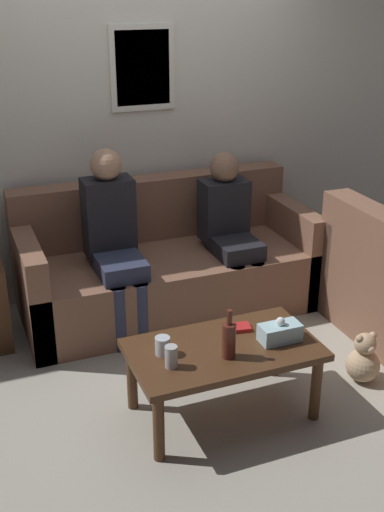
% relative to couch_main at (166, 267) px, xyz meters
% --- Properties ---
extents(ground_plane, '(16.00, 16.00, 0.00)m').
position_rel_couch_main_xyz_m(ground_plane, '(0.00, -0.54, -0.32)').
color(ground_plane, '#ADA899').
extents(wall_back, '(9.00, 0.08, 2.60)m').
position_rel_couch_main_xyz_m(wall_back, '(0.00, 0.48, 0.98)').
color(wall_back, silver).
rests_on(wall_back, ground_plane).
extents(couch_main, '(2.13, 0.91, 0.93)m').
position_rel_couch_main_xyz_m(couch_main, '(0.00, 0.00, 0.00)').
color(couch_main, brown).
rests_on(couch_main, ground_plane).
extents(coffee_table, '(1.04, 0.59, 0.44)m').
position_rel_couch_main_xyz_m(coffee_table, '(-0.14, -1.35, 0.06)').
color(coffee_table, '#4C2D19').
rests_on(coffee_table, ground_plane).
extents(wine_bottle, '(0.07, 0.07, 0.28)m').
position_rel_couch_main_xyz_m(wine_bottle, '(-0.16, -1.46, 0.22)').
color(wine_bottle, '#562319').
rests_on(wine_bottle, coffee_table).
extents(drinking_glass, '(0.08, 0.08, 0.10)m').
position_rel_couch_main_xyz_m(drinking_glass, '(-0.48, -1.30, 0.17)').
color(drinking_glass, silver).
rests_on(drinking_glass, coffee_table).
extents(book_stack, '(0.14, 0.12, 0.02)m').
position_rel_couch_main_xyz_m(book_stack, '(0.02, -1.21, 0.13)').
color(book_stack, red).
rests_on(book_stack, coffee_table).
extents(soda_can, '(0.07, 0.07, 0.12)m').
position_rel_couch_main_xyz_m(soda_can, '(-0.48, -1.44, 0.18)').
color(soda_can, '#BCBCC1').
rests_on(soda_can, coffee_table).
extents(tissue_box, '(0.23, 0.12, 0.15)m').
position_rel_couch_main_xyz_m(tissue_box, '(0.17, -1.41, 0.17)').
color(tissue_box, silver).
rests_on(tissue_box, coffee_table).
extents(person_left, '(0.34, 0.61, 1.26)m').
position_rel_couch_main_xyz_m(person_left, '(-0.42, -0.14, 0.37)').
color(person_left, '#2D334C').
rests_on(person_left, ground_plane).
extents(person_right, '(0.34, 0.58, 1.16)m').
position_rel_couch_main_xyz_m(person_right, '(0.44, -0.16, 0.32)').
color(person_right, black).
rests_on(person_right, ground_plane).
extents(teddy_bear, '(0.21, 0.21, 0.33)m').
position_rel_couch_main_xyz_m(teddy_bear, '(0.79, -1.38, -0.18)').
color(teddy_bear, tan).
rests_on(teddy_bear, ground_plane).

